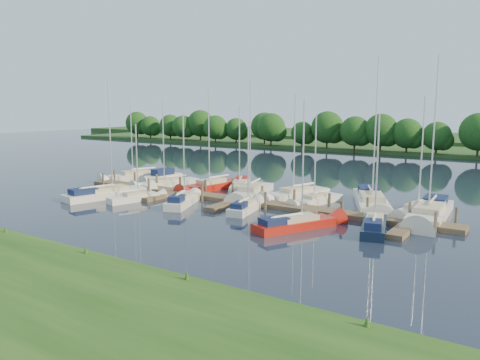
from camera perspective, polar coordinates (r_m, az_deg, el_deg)
The scene contains 23 objects.
ground at distance 38.96m, azimuth -6.50°, elevation -4.75°, with size 260.00×260.00×0.00m, color #192133.
dock at distance 44.63m, azimuth -0.49°, elevation -2.65°, with size 40.00×6.00×0.40m.
mooring_pilings at distance 45.47m, azimuth 0.29°, elevation -1.92°, with size 38.24×2.84×2.00m.
far_shore at distance 107.19m, azimuth 20.11°, elevation 3.72°, with size 180.00×30.00×0.60m, color #1F4219.
distant_hill at distance 131.56m, azimuth 22.65°, elevation 4.64°, with size 220.00×40.00×1.40m, color #345424.
treeline at distance 93.66m, azimuth 20.31°, elevation 5.41°, with size 144.83×9.76×8.26m.
sailboat_n_0 at distance 60.51m, azimuth -12.68°, elevation 0.31°, with size 4.66×8.66×11.19m.
motorboat at distance 59.44m, azimuth -9.52°, elevation 0.33°, with size 2.20×5.95×1.79m.
sailboat_n_2 at distance 54.90m, azimuth -9.01°, elevation -0.48°, with size 4.04×8.32×10.45m.
sailboat_n_3 at distance 52.15m, azimuth -3.53°, elevation -0.87°, with size 3.25×9.01×11.40m.
sailboat_n_4 at distance 52.56m, azimuth -0.03°, elevation -0.74°, with size 4.66×7.22×9.51m.
sailboat_n_5 at distance 47.96m, azimuth 1.34°, elevation -1.73°, with size 4.13×9.64×12.21m.
sailboat_n_6 at distance 47.70m, azimuth 6.76°, elevation -1.86°, with size 4.20×8.45×10.79m.
sailboat_n_7 at distance 45.19m, azimuth 9.21°, elevation -2.54°, with size 2.99×6.85×8.70m.
sailboat_n_8 at distance 45.02m, azimuth 15.73°, elevation -2.72°, with size 6.27×11.02×14.10m.
sailboat_n_9 at distance 43.13m, azimuth 21.01°, elevation -3.59°, with size 3.12×8.28×10.38m.
sailboat_n_10 at distance 41.87m, azimuth 22.09°, elevation -3.93°, with size 3.07×10.99×13.80m.
sailboat_s_0 at distance 49.58m, azimuth -15.71°, elevation -1.67°, with size 4.24×9.80×12.24m.
sailboat_s_1 at distance 47.00m, azimuth -12.55°, elevation -2.19°, with size 2.77×6.06×7.82m.
sailboat_s_2 at distance 44.38m, azimuth -6.93°, elevation -2.61°, with size 3.71×6.90×9.09m.
sailboat_s_3 at distance 41.58m, azimuth 0.82°, elevation -3.37°, with size 2.49×6.42×8.23m.
sailboat_s_4 at distance 36.02m, azimuth 7.05°, elevation -5.40°, with size 4.80×7.71×10.07m.
sailboat_s_5 at distance 36.40m, azimuth 16.04°, elevation -5.50°, with size 3.09×7.01×9.07m.
Camera 1 is at (24.30, -29.01, 9.27)m, focal length 35.00 mm.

